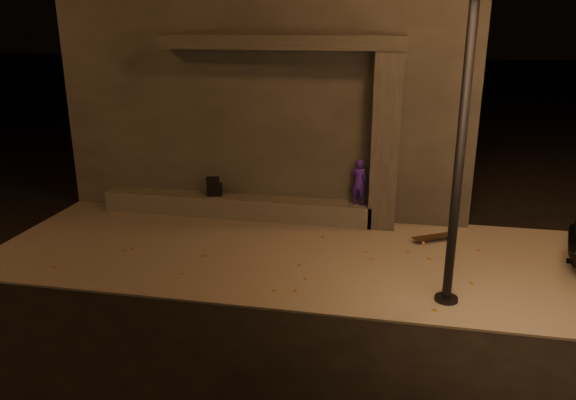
% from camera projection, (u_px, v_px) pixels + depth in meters
% --- Properties ---
extents(ground, '(120.00, 120.00, 0.00)m').
position_uv_depth(ground, '(260.00, 303.00, 8.73)').
color(ground, black).
rests_on(ground, ground).
extents(sidewalk, '(11.00, 4.40, 0.04)m').
position_uv_depth(sidewalk, '(286.00, 252.00, 10.59)').
color(sidewalk, slate).
rests_on(sidewalk, ground).
extents(building, '(9.00, 5.10, 5.22)m').
position_uv_depth(building, '(283.00, 86.00, 14.18)').
color(building, '#34312F').
rests_on(building, ground).
extents(ledge, '(6.00, 0.55, 0.45)m').
position_uv_depth(ledge, '(236.00, 206.00, 12.43)').
color(ledge, '#4E4C47').
rests_on(ledge, sidewalk).
extents(column, '(0.55, 0.55, 3.60)m').
position_uv_depth(column, '(386.00, 142.00, 11.34)').
color(column, '#34312F').
rests_on(column, sidewalk).
extents(canopy, '(5.00, 0.70, 0.28)m').
position_uv_depth(canopy, '(279.00, 42.00, 11.21)').
color(canopy, '#34312F').
rests_on(canopy, column).
extents(skateboarder, '(0.41, 0.32, 0.98)m').
position_uv_depth(skateboarder, '(359.00, 182.00, 11.70)').
color(skateboarder, '#39189F').
rests_on(skateboarder, ledge).
extents(backpack, '(0.36, 0.28, 0.45)m').
position_uv_depth(backpack, '(214.00, 189.00, 12.40)').
color(backpack, black).
rests_on(backpack, ledge).
extents(skateboard, '(0.87, 0.65, 0.10)m').
position_uv_depth(skateboard, '(434.00, 237.00, 11.06)').
color(skateboard, black).
rests_on(skateboard, sidewalk).
extents(street_lamp_0, '(0.36, 0.36, 7.08)m').
position_uv_depth(street_lamp_0, '(472.00, 34.00, 7.51)').
color(street_lamp_0, black).
rests_on(street_lamp_0, ground).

